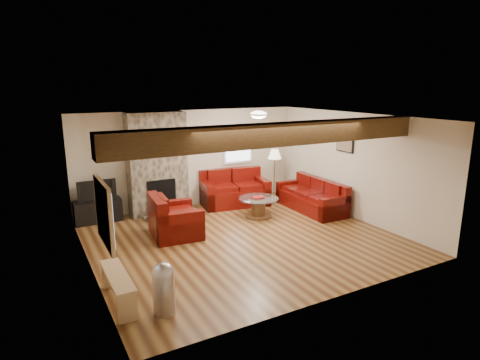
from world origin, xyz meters
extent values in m
plane|color=#522E15|center=(0.00, 0.00, 0.00)|extent=(8.00, 8.00, 0.00)
plane|color=white|center=(0.00, 0.00, 2.50)|extent=(8.00, 8.00, 0.00)
plane|color=beige|center=(0.00, 2.75, 1.25)|extent=(8.00, 0.00, 8.00)
plane|color=beige|center=(0.00, -2.75, 1.25)|extent=(8.00, 0.00, 8.00)
plane|color=beige|center=(-3.00, 0.00, 1.25)|extent=(0.00, 7.50, 7.50)
plane|color=beige|center=(3.00, 0.00, 1.25)|extent=(0.00, 7.50, 7.50)
cube|color=black|center=(0.00, -1.25, 2.31)|extent=(6.00, 0.36, 0.38)
cube|color=#39352C|center=(-1.00, 2.50, 1.25)|extent=(1.40, 0.50, 2.50)
cube|color=black|center=(-1.00, 2.25, 0.45)|extent=(0.70, 0.06, 0.90)
cube|color=#39352C|center=(-1.00, 2.20, 0.04)|extent=(1.00, 0.25, 0.08)
cylinder|color=#402514|center=(1.01, 1.05, 0.02)|extent=(0.64, 0.64, 0.04)
cylinder|color=#402514|center=(1.01, 1.05, 0.21)|extent=(0.34, 0.34, 0.43)
cylinder|color=white|center=(1.01, 1.05, 0.46)|extent=(0.96, 0.96, 0.02)
cube|color=maroon|center=(1.01, 1.05, 0.49)|extent=(0.27, 0.19, 0.03)
cube|color=black|center=(-2.45, 2.53, 0.26)|extent=(1.05, 0.42, 0.53)
imported|color=black|center=(-2.45, 2.53, 0.77)|extent=(0.85, 0.11, 0.49)
cylinder|color=#AB8647|center=(2.15, 2.09, 0.01)|extent=(0.25, 0.25, 0.03)
cylinder|color=#AB8647|center=(2.15, 2.09, 0.64)|extent=(0.03, 0.03, 1.27)
cone|color=beige|center=(2.15, 2.09, 1.29)|extent=(0.36, 0.36, 0.25)
camera|label=1|loc=(-3.82, -6.85, 3.13)|focal=30.00mm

